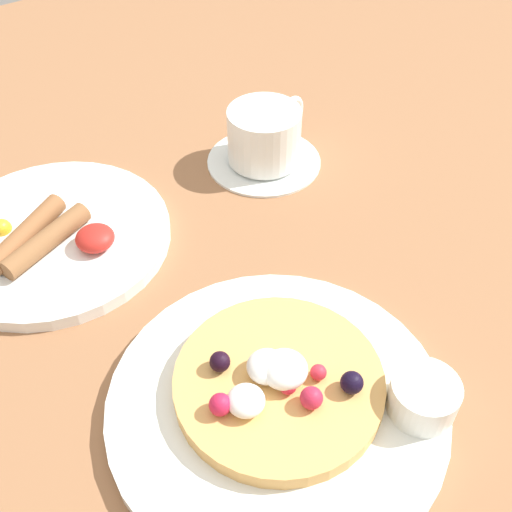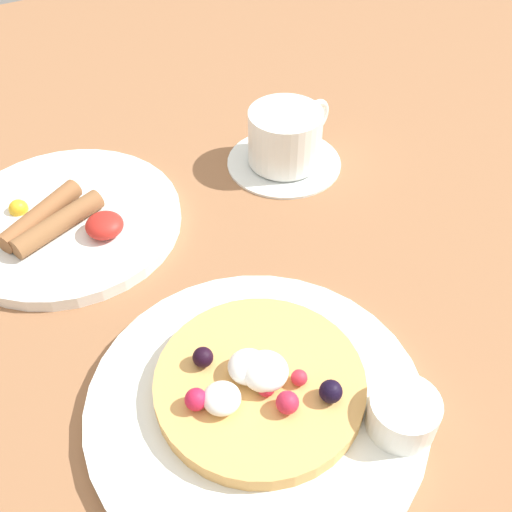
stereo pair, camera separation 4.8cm
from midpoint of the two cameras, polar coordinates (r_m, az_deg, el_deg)
The scene contains 8 objects.
ground_plane at distance 59.92cm, azimuth -1.58°, elevation -4.20°, with size 167.81×156.06×3.00cm, color #936341.
pancake_plate at distance 50.57cm, azimuth -0.86°, elevation -13.63°, with size 27.09×27.09×1.36cm, color white.
pancake_with_berries at distance 49.54cm, azimuth -0.79°, elevation -11.70°, with size 16.74×16.74×3.76cm.
syrup_ramekin at distance 49.32cm, azimuth 12.47°, elevation -12.69°, with size 5.35×5.35×3.13cm.
breakfast_plate at distance 67.02cm, azimuth -20.16°, elevation 1.59°, with size 23.77×23.77×1.38cm, color white.
fried_breakfast at distance 65.17cm, azimuth -21.34°, elevation 1.67°, with size 12.61×11.98×2.30cm.
coffee_saucer at distance 73.65cm, azimuth -1.15°, elevation 8.76°, with size 13.37×13.37×0.61cm, color white.
coffee_cup at distance 71.70cm, azimuth -1.11°, elevation 11.12°, with size 11.41×8.44×6.29cm.
Camera 1 is at (-23.15, -31.70, 43.87)cm, focal length 43.35 mm.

